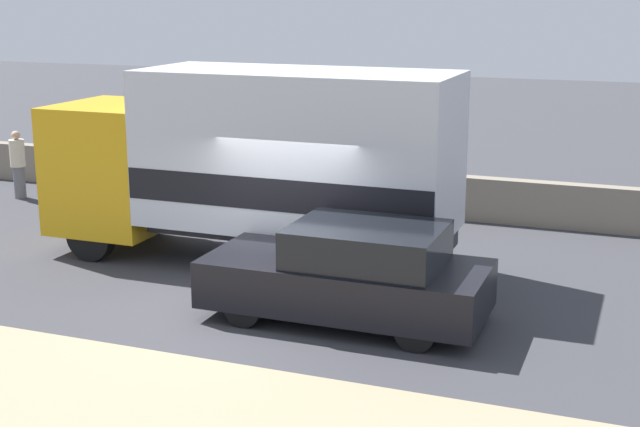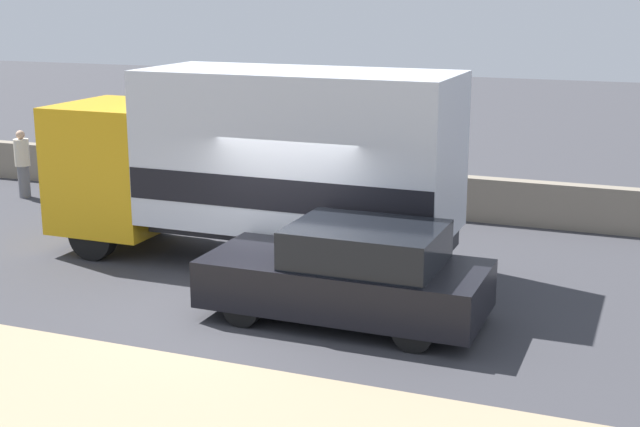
# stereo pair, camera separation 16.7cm
# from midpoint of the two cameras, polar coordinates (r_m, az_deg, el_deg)

# --- Properties ---
(ground_plane) EXTENTS (80.00, 80.00, 0.00)m
(ground_plane) POSITION_cam_midpoint_polar(r_m,az_deg,el_deg) (14.15, -4.18, -6.07)
(ground_plane) COLOR #38383D
(stone_wall_backdrop) EXTENTS (60.00, 0.35, 0.96)m
(stone_wall_backdrop) POSITION_cam_midpoint_polar(r_m,az_deg,el_deg) (20.11, 3.98, 1.43)
(stone_wall_backdrop) COLOR gray
(stone_wall_backdrop) RESTS_ON ground_plane
(box_truck) EXTENTS (7.53, 2.33, 3.54)m
(box_truck) POSITION_cam_midpoint_polar(r_m,az_deg,el_deg) (16.01, -4.20, 3.35)
(box_truck) COLOR gold
(box_truck) RESTS_ON ground_plane
(car_hatchback) EXTENTS (4.25, 1.85, 1.51)m
(car_hatchback) POSITION_cam_midpoint_polar(r_m,az_deg,el_deg) (13.39, 1.64, -3.88)
(car_hatchback) COLOR black
(car_hatchback) RESTS_ON ground_plane
(pedestrian) EXTENTS (0.36, 0.36, 1.64)m
(pedestrian) POSITION_cam_midpoint_polar(r_m,az_deg,el_deg) (22.58, -18.96, 3.05)
(pedestrian) COLOR slate
(pedestrian) RESTS_ON ground_plane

